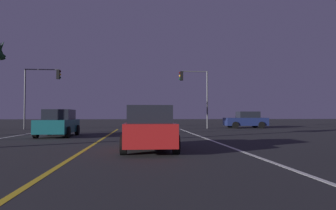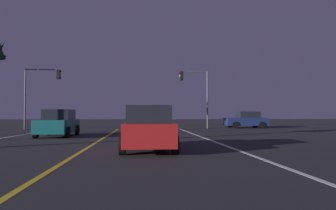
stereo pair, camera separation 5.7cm
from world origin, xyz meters
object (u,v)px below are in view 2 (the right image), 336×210
Objects in this scene: traffic_light_near_right at (194,86)px; car_lead_same_lane at (148,129)px; traffic_light_near_left at (42,84)px; car_oncoming at (58,123)px; car_crossing_side at (246,120)px.

car_lead_same_lane is at bearing 74.71° from traffic_light_near_right.
traffic_light_near_left is at bearing 28.09° from car_lead_same_lane.
traffic_light_near_right is (10.41, 10.07, 3.39)m from car_oncoming.
car_oncoming is 0.75× the size of traffic_light_near_right.
car_lead_same_lane and car_oncoming have the same top height.
car_crossing_side and car_oncoming have the same top height.
car_oncoming is at bearing 34.34° from car_lead_same_lane.
traffic_light_near_left reaches higher than car_lead_same_lane.
car_lead_same_lane is 0.75× the size of traffic_light_near_left.
traffic_light_near_left reaches higher than traffic_light_near_right.
car_lead_same_lane is at bearing 34.34° from car_oncoming.
traffic_light_near_right reaches higher than car_crossing_side.
traffic_light_near_left is (-9.64, 18.07, 3.42)m from car_lead_same_lane.
traffic_light_near_left reaches higher than car_oncoming.
traffic_light_near_right is 1.00× the size of traffic_light_near_left.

